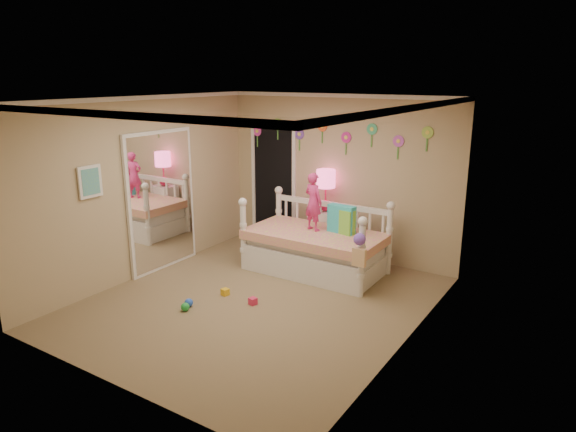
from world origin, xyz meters
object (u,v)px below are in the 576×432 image
Objects in this scene: daybed at (315,236)px; table_lamp at (326,184)px; child at (313,202)px; nightstand at (325,233)px.

table_lamp reaches higher than daybed.
table_lamp is at bearing -62.99° from child.
child is at bearing 141.79° from daybed.
child reaches higher than table_lamp.
daybed is 2.71× the size of nightstand.
table_lamp reaches higher than nightstand.
child is (-0.07, 0.06, 0.50)m from daybed.
child is 0.65m from table_lamp.
nightstand is (-0.13, 0.62, -0.68)m from child.
nightstand is 0.83m from table_lamp.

